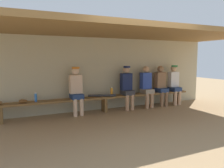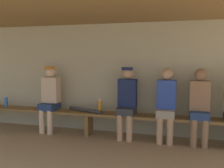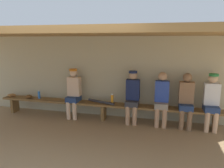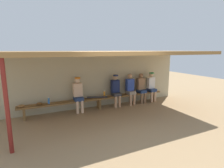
% 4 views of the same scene
% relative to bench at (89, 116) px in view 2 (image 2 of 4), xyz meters
% --- Properties ---
extents(ground_plane, '(24.00, 24.00, 0.00)m').
position_rel_bench_xyz_m(ground_plane, '(0.00, -1.55, -0.39)').
color(ground_plane, '#9E7F59').
extents(back_wall, '(8.00, 0.20, 2.20)m').
position_rel_bench_xyz_m(back_wall, '(0.00, 0.45, 0.71)').
color(back_wall, '#B7AD8C').
rests_on(back_wall, ground).
extents(dugout_roof, '(8.00, 2.80, 0.12)m').
position_rel_bench_xyz_m(dugout_roof, '(0.00, -0.85, 1.87)').
color(dugout_roof, olive).
rests_on(dugout_roof, back_wall).
extents(bench, '(6.00, 0.36, 0.46)m').
position_rel_bench_xyz_m(bench, '(0.00, 0.00, 0.00)').
color(bench, brown).
rests_on(bench, ground).
extents(player_middle, '(0.34, 0.42, 1.34)m').
position_rel_bench_xyz_m(player_middle, '(0.77, 0.00, 0.36)').
color(player_middle, '#333338').
rests_on(player_middle, ground).
extents(player_in_white, '(0.34, 0.42, 1.34)m').
position_rel_bench_xyz_m(player_in_white, '(1.49, 0.00, 0.34)').
color(player_in_white, gray).
rests_on(player_in_white, ground).
extents(player_leftmost, '(0.34, 0.42, 1.34)m').
position_rel_bench_xyz_m(player_leftmost, '(2.06, 0.00, 0.34)').
color(player_leftmost, navy).
rests_on(player_leftmost, ground).
extents(player_in_blue, '(0.34, 0.42, 1.34)m').
position_rel_bench_xyz_m(player_in_blue, '(-0.85, 0.00, 0.36)').
color(player_in_blue, navy).
rests_on(player_in_blue, ground).
extents(water_bottle_blue, '(0.07, 0.07, 0.27)m').
position_rel_bench_xyz_m(water_bottle_blue, '(0.24, -0.01, 0.20)').
color(water_bottle_blue, orange).
rests_on(water_bottle_blue, bench).
extents(water_bottle_orange, '(0.07, 0.07, 0.23)m').
position_rel_bench_xyz_m(water_bottle_orange, '(-1.92, 0.02, 0.18)').
color(water_bottle_orange, blue).
rests_on(water_bottle_orange, bench).
extents(baseball_bat, '(0.79, 0.33, 0.07)m').
position_rel_bench_xyz_m(baseball_bat, '(-0.07, -0.00, 0.11)').
color(baseball_bat, '#333338').
rests_on(baseball_bat, bench).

